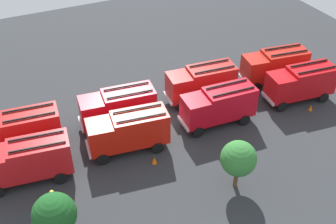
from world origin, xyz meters
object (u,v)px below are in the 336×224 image
object	(u,v)px
fire_truck_4	(301,82)
fire_truck_5	(219,105)
traffic_cone_0	(311,108)
fire_truck_7	(27,160)
fire_truck_3	(20,130)
fire_truck_2	(118,107)
tree_0	(238,159)
firefighter_0	(53,198)
fire_truck_1	(202,82)
traffic_cone_1	(154,160)
fire_truck_6	(128,130)
tree_1	(54,215)
fire_truck_0	(275,65)

from	to	relation	value
fire_truck_4	fire_truck_5	size ratio (longest dim) A/B	1.01
fire_truck_4	traffic_cone_0	world-z (taller)	fire_truck_4
fire_truck_4	traffic_cone_0	bearing A→B (deg)	96.28
fire_truck_7	fire_truck_5	bearing A→B (deg)	-172.66
fire_truck_3	fire_truck_2	bearing A→B (deg)	-176.67
fire_truck_2	tree_0	xyz separation A→B (m)	(-5.73, 11.52, 0.83)
fire_truck_2	fire_truck_3	distance (m)	8.94
tree_0	firefighter_0	bearing A→B (deg)	-16.43
fire_truck_3	fire_truck_1	bearing A→B (deg)	-174.06
fire_truck_3	traffic_cone_1	world-z (taller)	fire_truck_3
firefighter_0	traffic_cone_0	world-z (taller)	firefighter_0
fire_truck_3	fire_truck_7	xyz separation A→B (m)	(0.12, 4.08, 0.00)
fire_truck_7	traffic_cone_0	world-z (taller)	fire_truck_7
fire_truck_3	firefighter_0	size ratio (longest dim) A/B	4.24
fire_truck_2	fire_truck_5	bearing A→B (deg)	163.05
fire_truck_1	tree_0	xyz separation A→B (m)	(3.42, 11.92, 0.83)
fire_truck_2	traffic_cone_1	size ratio (longest dim) A/B	11.37
fire_truck_3	fire_truck_5	bearing A→B (deg)	172.62
fire_truck_3	tree_0	size ratio (longest dim) A/B	1.67
fire_truck_4	fire_truck_7	xyz separation A→B (m)	(27.32, -0.33, 0.00)
tree_0	fire_truck_6	bearing A→B (deg)	-52.03
fire_truck_6	fire_truck_1	bearing A→B (deg)	-149.19
firefighter_0	fire_truck_7	bearing A→B (deg)	119.32
fire_truck_1	fire_truck_5	bearing A→B (deg)	89.57
fire_truck_5	fire_truck_6	distance (m)	9.09
tree_0	tree_1	world-z (taller)	tree_1
firefighter_0	traffic_cone_0	size ratio (longest dim) A/B	2.92
fire_truck_5	fire_truck_1	bearing A→B (deg)	-92.71
fire_truck_0	firefighter_0	world-z (taller)	fire_truck_0
fire_truck_2	tree_0	size ratio (longest dim) A/B	1.68
fire_truck_0	firefighter_0	size ratio (longest dim) A/B	4.28
fire_truck_5	traffic_cone_0	world-z (taller)	fire_truck_5
fire_truck_0	traffic_cone_0	distance (m)	6.30
fire_truck_0	fire_truck_3	world-z (taller)	same
fire_truck_5	traffic_cone_0	bearing A→B (deg)	170.21
traffic_cone_0	traffic_cone_1	distance (m)	17.39
fire_truck_6	tree_0	xyz separation A→B (m)	(-6.12, 7.84, 0.83)
fire_truck_0	fire_truck_6	world-z (taller)	same
fire_truck_0	fire_truck_5	bearing A→B (deg)	30.39
fire_truck_1	fire_truck_7	world-z (taller)	same
fire_truck_4	firefighter_0	xyz separation A→B (m)	(26.29, 3.47, -1.17)
tree_1	traffic_cone_0	distance (m)	27.26
fire_truck_2	tree_1	xyz separation A→B (m)	(8.40, 10.99, 0.99)
fire_truck_3	fire_truck_5	xyz separation A→B (m)	(-17.62, 4.19, 0.00)
firefighter_0	tree_1	distance (m)	4.15
fire_truck_0	fire_truck_2	bearing A→B (deg)	8.37
fire_truck_3	firefighter_0	world-z (taller)	fire_truck_3
fire_truck_7	tree_1	size ratio (longest dim) A/B	1.60
fire_truck_2	fire_truck_7	distance (m)	9.76
traffic_cone_0	tree_1	bearing A→B (deg)	10.52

